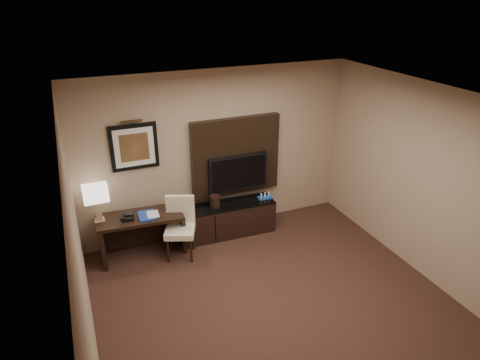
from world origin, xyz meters
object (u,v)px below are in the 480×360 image
desk (142,235)px  credenza (226,219)px  table_lamp (97,205)px  desk_chair (180,230)px  ice_bucket (215,201)px  desk_phone (128,216)px  minibar_tray (265,196)px  tv (238,173)px

desk → credenza: desk is taller
credenza → table_lamp: size_ratio=3.04×
desk_chair → ice_bucket: 0.79m
desk → ice_bucket: ice_bucket is taller
desk_phone → minibar_tray: bearing=14.2°
minibar_tray → desk_chair: bearing=-169.2°
tv → minibar_tray: size_ratio=4.21×
tv → desk_chair: (-1.14, -0.47, -0.57)m
desk → credenza: size_ratio=0.79×
table_lamp → ice_bucket: size_ratio=2.72×
desk_chair → table_lamp: 1.26m
desk → table_lamp: table_lamp is taller
tv → minibar_tray: 0.62m
table_lamp → minibar_tray: bearing=-1.5°
desk_phone → minibar_tray: 2.27m
desk_phone → ice_bucket: size_ratio=0.93×
credenza → desk: bearing=-175.6°
tv → desk_chair: 1.36m
tv → ice_bucket: (-0.46, -0.13, -0.37)m
tv → table_lamp: size_ratio=1.90×
desk → credenza: (1.40, 0.05, -0.06)m
tv → table_lamp: 2.25m
tv → ice_bucket: bearing=-163.8°
desk → ice_bucket: bearing=7.3°
desk_phone → minibar_tray: (2.27, 0.05, -0.13)m
desk_chair → desk: bearing=173.9°
tv → desk_phone: bearing=-173.1°
desk → credenza: bearing=6.7°
tv → table_lamp: tv is taller
tv → ice_bucket: size_ratio=5.16×
minibar_tray → credenza: bearing=177.3°
desk_chair → credenza: bearing=42.5°
ice_bucket → minibar_tray: size_ratio=0.82×
credenza → desk_chair: size_ratio=1.77×
desk_phone → desk_chair: bearing=-6.2°
desk → desk_phone: size_ratio=6.97×
tv → credenza: bearing=-152.5°
desk_chair → minibar_tray: 1.60m
table_lamp → desk: bearing=-8.7°
table_lamp → minibar_tray: 2.68m
credenza → minibar_tray: 0.76m
ice_bucket → desk_phone: bearing=-176.2°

